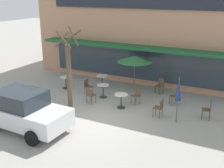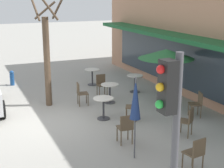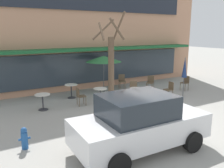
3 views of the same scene
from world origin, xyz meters
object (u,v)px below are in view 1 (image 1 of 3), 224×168
Objects in this scene: patio_umbrella_cream_folded at (135,59)px; cafe_table_streetside at (102,79)px; cafe_chair_1 at (88,86)px; cafe_chair_0 at (159,107)px; cafe_chair_5 at (208,109)px; parked_sedan at (23,110)px; cafe_chair_3 at (175,95)px; street_tree at (69,73)px; cafe_chair_2 at (90,95)px; cafe_chair_6 at (160,85)px; fire_hydrant at (6,97)px; cafe_table_mid_patio at (103,89)px; cafe_table_by_tree at (121,99)px; cafe_chair_4 at (137,95)px; patio_umbrella_green_folded at (179,89)px; cafe_table_near_wall at (66,80)px.

cafe_table_streetside is at bearing -175.19° from patio_umbrella_cream_folded.
cafe_chair_0 is at bearing -13.87° from cafe_chair_1.
cafe_chair_5 is 0.21× the size of parked_sedan.
cafe_chair_0 and cafe_chair_3 have the same top height.
patio_umbrella_cream_folded is 0.51× the size of street_tree.
cafe_chair_3 is at bearing 149.35° from cafe_chair_5.
cafe_chair_2 is at bearing 74.05° from parked_sedan.
cafe_chair_0 is 3.41m from cafe_chair_6.
patio_umbrella_cream_folded is 3.12× the size of fire_hydrant.
cafe_table_by_tree is at bearing -30.08° from cafe_table_mid_patio.
cafe_table_by_tree is at bearing -109.99° from cafe_chair_6.
cafe_chair_2 is 1.00× the size of cafe_chair_4.
fire_hydrant is at bearing -137.87° from patio_umbrella_cream_folded.
cafe_chair_0 is (2.12, -0.18, 0.01)m from cafe_table_by_tree.
fire_hydrant is at bearing -167.97° from patio_umbrella_green_folded.
cafe_chair_0 is at bearing -4.97° from cafe_table_by_tree.
parked_sedan reaches higher than cafe_chair_3.
cafe_chair_4 is 1.00× the size of cafe_chair_5.
cafe_chair_4 reaches higher than cafe_table_streetside.
street_tree is (0.58, 2.72, 1.07)m from parked_sedan.
cafe_chair_5 is (1.23, 1.01, -1.10)m from patio_umbrella_green_folded.
cafe_table_streetside is at bearing 149.85° from cafe_chair_0.
cafe_table_by_tree is at bearing -171.27° from cafe_chair_5.
cafe_chair_6 is 0.21× the size of parked_sedan.
patio_umbrella_green_folded reaches higher than cafe_chair_3.
cafe_chair_5 reaches higher than fire_hydrant.
cafe_table_by_tree is 3.12m from patio_umbrella_cream_folded.
cafe_table_streetside is at bearing 94.09° from street_tree.
cafe_table_mid_patio is 0.85× the size of cafe_chair_4.
cafe_table_near_wall is 4.52m from patio_umbrella_cream_folded.
cafe_chair_5 is 0.21× the size of street_tree.
patio_umbrella_green_folded is at bearing -140.81° from cafe_chair_5.
cafe_chair_2 is at bearing 178.55° from patio_umbrella_green_folded.
cafe_table_streetside is 1.08× the size of fire_hydrant.
cafe_chair_0 is at bearing 14.46° from fire_hydrant.
cafe_table_streetside is 4.96m from cafe_chair_3.
cafe_chair_4 is at bearing -106.04° from cafe_chair_6.
patio_umbrella_cream_folded reaches higher than cafe_chair_5.
cafe_table_near_wall and cafe_table_streetside have the same top height.
cafe_table_near_wall is 4.92m from cafe_chair_4.
cafe_table_near_wall is 0.35× the size of patio_umbrella_green_folded.
cafe_table_by_tree is 6.29m from fire_hydrant.
cafe_chair_0 is at bearing 38.14° from parked_sedan.
cafe_chair_1 is at bearing -94.94° from cafe_table_streetside.
cafe_chair_5 is at bearing -23.70° from patio_umbrella_cream_folded.
cafe_chair_6 is 0.21× the size of street_tree.
cafe_chair_1 is 5.09m from parked_sedan.
cafe_chair_0 is at bearing -30.15° from cafe_table_streetside.
cafe_table_near_wall is at bearing 167.76° from cafe_chair_0.
cafe_table_near_wall is at bearing -145.73° from cafe_table_streetside.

